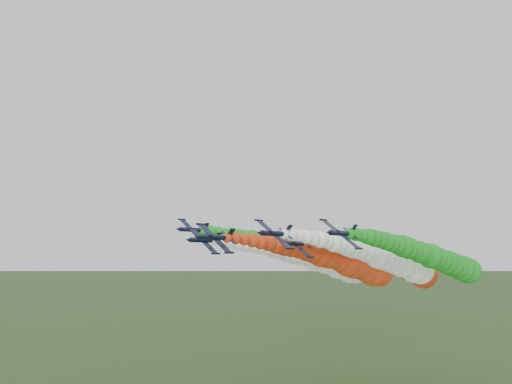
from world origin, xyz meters
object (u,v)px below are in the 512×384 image
jet_inner_left (322,262)px  jet_outer_left (306,253)px  jet_lead (346,263)px  jet_trail (395,265)px  jet_inner_right (390,260)px  jet_outer_right (436,259)px

jet_inner_left → jet_outer_left: jet_outer_left is taller
jet_lead → jet_trail: jet_lead is taller
jet_lead → jet_inner_left: 14.38m
jet_inner_right → jet_outer_left: size_ratio=1.00×
jet_inner_left → jet_inner_right: (21.07, -0.24, 0.77)m
jet_outer_right → jet_trail: bearing=148.4°
jet_inner_left → jet_inner_right: 21.09m
jet_outer_right → jet_trail: (-14.78, 9.08, -2.12)m
jet_inner_left → jet_inner_right: jet_inner_right is taller
jet_inner_right → jet_outer_left: bearing=166.8°
jet_outer_left → jet_trail: size_ratio=0.99×
jet_lead → jet_outer_left: jet_outer_left is taller
jet_lead → jet_trail: bearing=74.4°
jet_outer_left → jet_inner_left: bearing=-36.0°
jet_inner_left → jet_outer_right: size_ratio=1.00×
jet_inner_left → jet_outer_right: jet_outer_right is taller
jet_outer_left → jet_inner_right: bearing=-13.2°
jet_inner_left → jet_outer_right: (32.37, 3.09, 1.20)m
jet_lead → jet_inner_left: bearing=146.5°
jet_inner_left → jet_outer_left: 12.09m
jet_inner_left → jet_outer_right: bearing=5.5°
jet_inner_right → jet_lead: bearing=-139.7°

